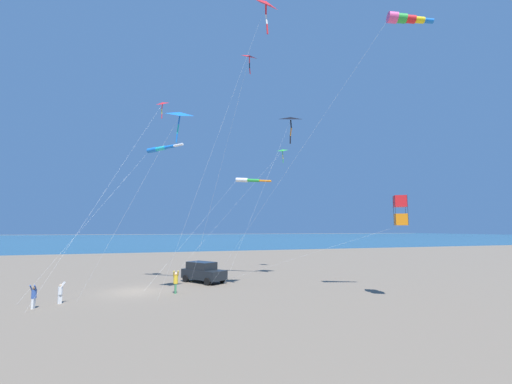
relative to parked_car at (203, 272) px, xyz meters
The scene contains 17 objects.
ground_plane 6.54m from the parked_car, 116.35° to the left, with size 600.00×600.00×0.00m, color #756654.
ocean_water_strip 162.24m from the parked_car, ahead, with size 240.00×600.00×0.01m, color #285B7A.
parked_car is the anchor object (origin of this frame).
cooler_box 3.02m from the parked_car, 16.88° to the left, with size 0.62×0.42×0.42m.
person_adult_flyer 5.49m from the parked_car, 149.05° to the left, with size 0.51×0.40×1.75m.
person_child_green_jacket 11.93m from the parked_car, 119.81° to the left, with size 0.45×0.50×1.41m.
person_child_grey_jacket 13.53m from the parked_car, 121.27° to the left, with size 0.49×0.40×1.48m.
kite_delta_checkered_midright 14.62m from the parked_car, 157.39° to the left, with size 2.50×7.16×13.63m.
kite_windsock_long_streamer_right 10.55m from the parked_car, 67.50° to the right, with size 5.81×12.22×10.40m.
kite_delta_blue_topmost 18.88m from the parked_car, 169.17° to the right, with size 7.89×3.62×17.84m.
kite_delta_orange_high_right 16.92m from the parked_car, 105.95° to the right, with size 1.59×7.54×16.09m.
kite_delta_magenta_far_left 17.47m from the parked_car, 63.36° to the right, with size 1.23×13.18×14.65m.
kite_delta_white_trailing 22.62m from the parked_car, 167.78° to the right, with size 4.88×7.50×21.09m.
kite_box_black_fish_shape 17.87m from the parked_car, 134.58° to the right, with size 12.36×11.14×7.29m.
kite_windsock_long_streamer_left 25.93m from the parked_car, 140.09° to the right, with size 11.96×13.48×20.04m.
kite_delta_rainbow_low_near 15.76m from the parked_car, 107.53° to the left, with size 7.29×8.10×16.47m.
kite_windsock_red_high_left 12.15m from the parked_car, 88.50° to the left, with size 6.67×10.78×12.63m.
Camera 1 is at (-28.36, -1.00, 4.91)m, focal length 23.12 mm.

